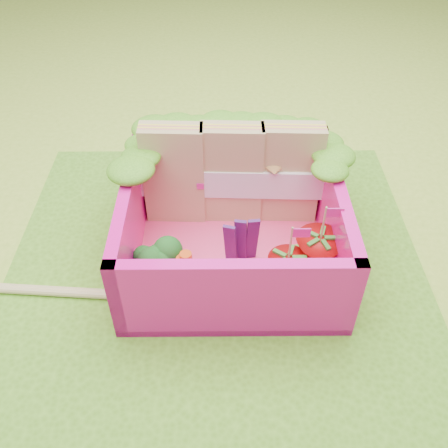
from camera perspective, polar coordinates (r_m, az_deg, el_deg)
ground at (r=3.17m, az=-0.91°, el=-5.37°), size 14.00×14.00×0.00m
placemat at (r=3.16m, az=-0.91°, el=-5.19°), size 2.60×2.60×0.03m
bento_floor at (r=3.22m, az=0.91°, el=-2.96°), size 1.30×1.30×0.05m
bento_box at (r=3.05m, az=0.96°, el=0.35°), size 1.30×1.30×0.55m
lettuce_ruffle at (r=3.22m, az=0.86°, el=10.28°), size 1.43×0.77×0.11m
sandwich_stack at (r=3.22m, az=0.95°, el=5.67°), size 1.26×0.22×0.69m
broccoli at (r=2.91m, az=-7.81°, el=-4.12°), size 0.34×0.34×0.24m
carrot_sticks at (r=2.90m, az=-4.48°, el=-5.35°), size 0.09×0.07×0.27m
purple_wedges at (r=2.97m, az=1.97°, el=-2.02°), size 0.20×0.08×0.38m
strawberry_left at (r=2.91m, az=7.21°, el=-5.47°), size 0.24×0.24×0.48m
strawberry_right at (r=2.99m, az=10.66°, el=-3.59°), size 0.28×0.28×0.52m
snap_peas at (r=3.12m, az=10.23°, el=-4.40°), size 0.33×0.37×0.05m
chopsticks at (r=3.17m, az=-19.33°, el=-7.23°), size 2.16×0.23×0.05m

